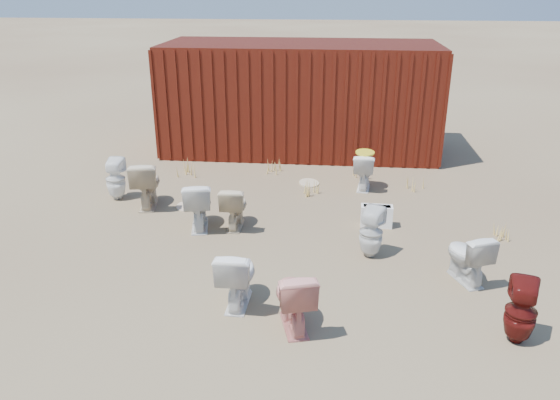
# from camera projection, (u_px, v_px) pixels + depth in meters

# --- Properties ---
(ground) EXTENTS (100.00, 100.00, 0.00)m
(ground) POSITION_uv_depth(u_px,v_px,m) (276.00, 250.00, 7.98)
(ground) COLOR brown
(ground) RESTS_ON ground
(shipping_container) EXTENTS (6.00, 2.40, 2.40)m
(shipping_container) POSITION_uv_depth(u_px,v_px,m) (300.00, 98.00, 12.33)
(shipping_container) COLOR #450D0B
(shipping_container) RESTS_ON ground
(toilet_front_a) EXTENTS (0.58, 0.84, 0.79)m
(toilet_front_a) POSITION_uv_depth(u_px,v_px,m) (198.00, 204.00, 8.58)
(toilet_front_a) COLOR white
(toilet_front_a) RESTS_ON ground
(toilet_front_pink) EXTENTS (0.61, 0.83, 0.76)m
(toilet_front_pink) POSITION_uv_depth(u_px,v_px,m) (293.00, 297.00, 6.09)
(toilet_front_pink) COLOR #DA867E
(toilet_front_pink) RESTS_ON ground
(toilet_front_c) EXTENTS (0.44, 0.75, 0.76)m
(toilet_front_c) POSITION_uv_depth(u_px,v_px,m) (237.00, 276.00, 6.54)
(toilet_front_c) COLOR white
(toilet_front_c) RESTS_ON ground
(toilet_front_maroon) EXTENTS (0.41, 0.42, 0.74)m
(toilet_front_maroon) POSITION_uv_depth(u_px,v_px,m) (521.00, 312.00, 5.84)
(toilet_front_maroon) COLOR #53100E
(toilet_front_maroon) RESTS_ON ground
(toilet_front_e) EXTENTS (0.62, 0.78, 0.70)m
(toilet_front_e) POSITION_uv_depth(u_px,v_px,m) (467.00, 256.00, 7.05)
(toilet_front_e) COLOR silver
(toilet_front_e) RESTS_ON ground
(toilet_back_a) EXTENTS (0.34, 0.35, 0.75)m
(toilet_back_a) POSITION_uv_depth(u_px,v_px,m) (116.00, 179.00, 9.72)
(toilet_back_a) COLOR white
(toilet_back_a) RESTS_ON ground
(toilet_back_beige_left) EXTENTS (0.60, 0.88, 0.83)m
(toilet_back_beige_left) POSITION_uv_depth(u_px,v_px,m) (146.00, 183.00, 9.40)
(toilet_back_beige_left) COLOR beige
(toilet_back_beige_left) RESTS_ON ground
(toilet_back_beige_right) EXTENTS (0.39, 0.69, 0.70)m
(toilet_back_beige_right) POSITION_uv_depth(u_px,v_px,m) (234.00, 206.00, 8.62)
(toilet_back_beige_right) COLOR beige
(toilet_back_beige_right) RESTS_ON ground
(toilet_back_yellowlid) EXTENTS (0.46, 0.72, 0.69)m
(toilet_back_yellowlid) POSITION_uv_depth(u_px,v_px,m) (364.00, 171.00, 10.23)
(toilet_back_yellowlid) COLOR white
(toilet_back_yellowlid) RESTS_ON ground
(toilet_back_e) EXTENTS (0.44, 0.44, 0.74)m
(toilet_back_e) POSITION_uv_depth(u_px,v_px,m) (371.00, 233.00, 7.68)
(toilet_back_e) COLOR white
(toilet_back_e) RESTS_ON ground
(yellow_lid) EXTENTS (0.35, 0.44, 0.02)m
(yellow_lid) POSITION_uv_depth(u_px,v_px,m) (365.00, 152.00, 10.09)
(yellow_lid) COLOR yellow
(yellow_lid) RESTS_ON toilet_back_yellowlid
(loose_tank) EXTENTS (0.51, 0.22, 0.35)m
(loose_tank) POSITION_uv_depth(u_px,v_px,m) (376.00, 216.00, 8.70)
(loose_tank) COLOR white
(loose_tank) RESTS_ON ground
(loose_lid_near) EXTENTS (0.50, 0.58, 0.02)m
(loose_lid_near) POSITION_uv_depth(u_px,v_px,m) (309.00, 183.00, 10.59)
(loose_lid_near) COLOR #CAB592
(loose_lid_near) RESTS_ON ground
(loose_lid_far) EXTENTS (0.48, 0.55, 0.02)m
(loose_lid_far) POSITION_uv_depth(u_px,v_px,m) (187.00, 206.00, 9.49)
(loose_lid_far) COLOR #CCB394
(loose_lid_far) RESTS_ON ground
(weed_clump_a) EXTENTS (0.36, 0.36, 0.28)m
(weed_clump_a) POSITION_uv_depth(u_px,v_px,m) (188.00, 168.00, 11.01)
(weed_clump_a) COLOR tan
(weed_clump_a) RESTS_ON ground
(weed_clump_b) EXTENTS (0.32, 0.32, 0.30)m
(weed_clump_b) POSITION_uv_depth(u_px,v_px,m) (312.00, 187.00, 9.97)
(weed_clump_b) COLOR tan
(weed_clump_b) RESTS_ON ground
(weed_clump_c) EXTENTS (0.36, 0.36, 0.35)m
(weed_clump_c) POSITION_uv_depth(u_px,v_px,m) (415.00, 180.00, 10.24)
(weed_clump_c) COLOR tan
(weed_clump_c) RESTS_ON ground
(weed_clump_d) EXTENTS (0.30, 0.30, 0.25)m
(weed_clump_d) POSITION_uv_depth(u_px,v_px,m) (274.00, 167.00, 11.14)
(weed_clump_d) COLOR tan
(weed_clump_d) RESTS_ON ground
(weed_clump_e) EXTENTS (0.34, 0.34, 0.30)m
(weed_clump_e) POSITION_uv_depth(u_px,v_px,m) (361.00, 170.00, 10.86)
(weed_clump_e) COLOR tan
(weed_clump_e) RESTS_ON ground
(weed_clump_f) EXTENTS (0.28, 0.28, 0.24)m
(weed_clump_f) POSITION_uv_depth(u_px,v_px,m) (500.00, 231.00, 8.31)
(weed_clump_f) COLOR tan
(weed_clump_f) RESTS_ON ground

